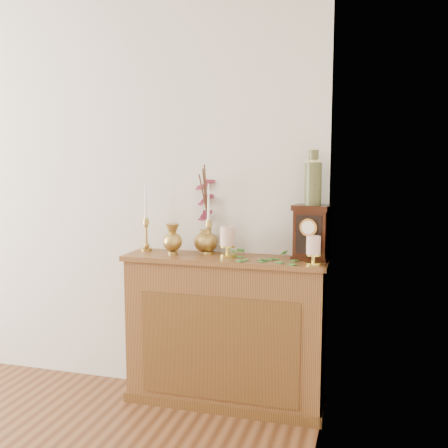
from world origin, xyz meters
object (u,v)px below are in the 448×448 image
(candlestick_center, at_px, (209,231))
(ceramic_vase, at_px, (313,180))
(mantel_clock, at_px, (312,233))
(ginger_jar, at_px, (206,213))
(bud_vase, at_px, (173,240))
(candlestick_left, at_px, (146,229))

(candlestick_center, relative_size, ceramic_vase, 1.38)
(mantel_clock, bearing_deg, ginger_jar, -175.12)
(bud_vase, distance_m, ginger_jar, 0.27)
(ginger_jar, bearing_deg, mantel_clock, -5.76)
(ceramic_vase, bearing_deg, candlestick_left, -179.95)
(mantel_clock, height_order, ceramic_vase, ceramic_vase)
(candlestick_left, relative_size, bud_vase, 2.25)
(candlestick_left, xyz_separation_m, ginger_jar, (0.38, 0.07, 0.11))
(candlestick_left, distance_m, ceramic_vase, 1.10)
(bud_vase, height_order, ginger_jar, ginger_jar)
(candlestick_left, height_order, candlestick_center, candlestick_center)
(candlestick_center, bearing_deg, bud_vase, -159.44)
(bud_vase, xyz_separation_m, ginger_jar, (0.17, 0.15, 0.15))
(ginger_jar, height_order, mantel_clock, ginger_jar)
(mantel_clock, bearing_deg, candlestick_left, -169.46)
(candlestick_left, relative_size, candlestick_center, 0.99)
(bud_vase, height_order, mantel_clock, mantel_clock)
(candlestick_center, bearing_deg, ceramic_vase, 0.53)
(bud_vase, distance_m, ceramic_vase, 0.92)
(candlestick_center, height_order, ginger_jar, ginger_jar)
(candlestick_center, xyz_separation_m, ginger_jar, (-0.04, 0.07, 0.11))
(candlestick_left, distance_m, candlestick_center, 0.42)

